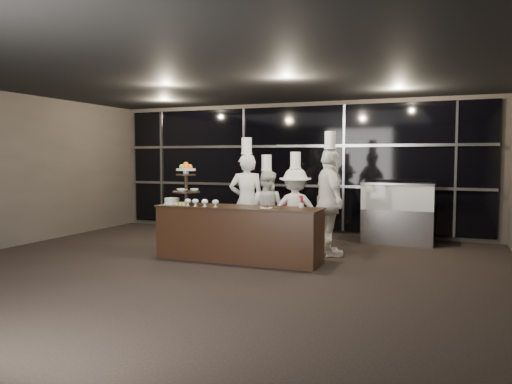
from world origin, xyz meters
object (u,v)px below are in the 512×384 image
at_px(buffet_counter, 238,233).
at_px(chef_c, 295,210).
at_px(display_case, 398,210).
at_px(chef_a, 247,201).
at_px(layer_cake, 172,201).
at_px(chef_d, 329,202).
at_px(display_stand, 186,181).
at_px(chef_b, 266,209).

height_order(buffet_counter, chef_c, chef_c).
relative_size(display_case, chef_c, 0.77).
xyz_separation_m(buffet_counter, chef_a, (-0.26, 0.97, 0.46)).
relative_size(layer_cake, chef_d, 0.14).
distance_m(display_stand, chef_a, 1.29).
xyz_separation_m(layer_cake, display_case, (3.58, 2.76, -0.29)).
height_order(buffet_counter, layer_cake, layer_cake).
height_order(buffet_counter, chef_a, chef_a).
height_order(chef_a, chef_b, chef_a).
xyz_separation_m(display_stand, display_case, (3.32, 2.71, -0.65)).
xyz_separation_m(display_case, chef_b, (-2.26, -1.52, 0.08)).
bearing_deg(chef_c, buffet_counter, -121.68).
xyz_separation_m(buffet_counter, layer_cake, (-1.26, -0.05, 0.51)).
height_order(display_stand, chef_b, chef_b).
bearing_deg(display_case, chef_d, -119.19).
height_order(layer_cake, display_case, display_case).
bearing_deg(chef_c, chef_a, -173.45).
relative_size(buffet_counter, chef_a, 1.34).
height_order(chef_b, chef_d, chef_d).
bearing_deg(layer_cake, buffet_counter, 2.27).
xyz_separation_m(display_stand, chef_a, (0.74, 0.97, -0.41)).
relative_size(buffet_counter, chef_b, 1.58).
bearing_deg(buffet_counter, layer_cake, -177.73).
bearing_deg(layer_cake, chef_d, 21.11).
bearing_deg(chef_a, display_stand, -127.50).
relative_size(buffet_counter, chef_c, 1.54).
distance_m(chef_b, chef_c, 0.62).
relative_size(chef_c, chef_d, 0.84).
bearing_deg(layer_cake, chef_a, 45.46).
bearing_deg(display_stand, chef_b, 48.46).
distance_m(display_case, chef_b, 2.72).
xyz_separation_m(display_case, chef_a, (-2.57, -1.74, 0.24)).
relative_size(chef_b, chef_d, 0.82).
height_order(display_case, chef_c, chef_c).
relative_size(display_case, chef_d, 0.64).
xyz_separation_m(layer_cake, chef_d, (2.59, 1.00, -0.01)).
bearing_deg(chef_c, chef_d, -10.57).
distance_m(layer_cake, display_case, 4.53).
bearing_deg(layer_cake, chef_c, 30.33).
bearing_deg(chef_b, chef_c, -10.97).
xyz_separation_m(buffet_counter, chef_c, (0.66, 1.08, 0.32)).
xyz_separation_m(display_stand, chef_b, (1.06, 1.19, -0.57)).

